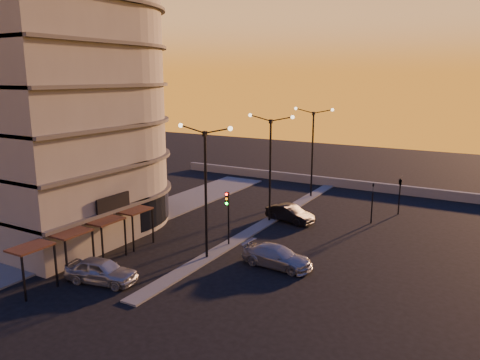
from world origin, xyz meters
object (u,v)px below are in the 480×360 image
(streetlamp_mid, at_px, (270,160))
(car_hatchback, at_px, (101,271))
(traffic_light_main, at_px, (228,210))
(car_sedan, at_px, (290,214))
(car_wagon, at_px, (277,256))

(streetlamp_mid, height_order, car_hatchback, streetlamp_mid)
(traffic_light_main, xyz_separation_m, car_hatchback, (-3.50, -9.46, -2.10))
(streetlamp_mid, height_order, traffic_light_main, streetlamp_mid)
(traffic_light_main, relative_size, car_hatchback, 0.92)
(streetlamp_mid, xyz_separation_m, traffic_light_main, (0.00, -7.13, -2.70))
(streetlamp_mid, bearing_deg, car_sedan, 28.05)
(traffic_light_main, relative_size, car_wagon, 0.86)
(car_hatchback, height_order, car_sedan, car_hatchback)
(car_sedan, bearing_deg, streetlamp_mid, 131.17)
(car_hatchback, distance_m, car_sedan, 18.17)
(car_hatchback, distance_m, car_wagon, 11.48)
(car_sedan, bearing_deg, traffic_light_main, -178.22)
(traffic_light_main, xyz_separation_m, car_sedan, (1.60, 7.98, -2.15))
(streetlamp_mid, height_order, car_sedan, streetlamp_mid)
(streetlamp_mid, relative_size, car_hatchback, 2.06)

